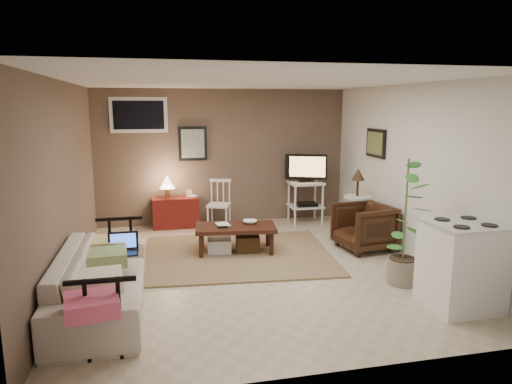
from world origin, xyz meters
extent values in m
plane|color=#C1B293|center=(0.00, 0.00, 0.00)|extent=(5.00, 5.00, 0.00)
cube|color=black|center=(-0.55, 2.48, 1.45)|extent=(0.50, 0.03, 0.60)
cube|color=black|center=(2.23, 1.05, 1.52)|extent=(0.03, 0.60, 0.45)
cube|color=silver|center=(-1.45, 2.48, 1.95)|extent=(0.96, 0.03, 0.60)
cube|color=#8B7350|center=(-0.12, 0.52, 0.01)|extent=(2.82, 2.34, 0.03)
cube|color=#35160E|center=(-0.11, 0.64, 0.38)|extent=(1.20, 0.72, 0.06)
cylinder|color=#35160E|center=(-0.63, 0.48, 0.18)|extent=(0.06, 0.06, 0.36)
cylinder|color=#35160E|center=(0.35, 0.37, 0.18)|extent=(0.06, 0.06, 0.36)
cylinder|color=#35160E|center=(-0.58, 0.92, 0.18)|extent=(0.06, 0.06, 0.36)
cylinder|color=#35160E|center=(0.40, 0.80, 0.18)|extent=(0.06, 0.06, 0.36)
cube|color=black|center=(-0.31, 0.57, 0.42)|extent=(0.15, 0.06, 0.02)
cube|color=#49351A|center=(0.06, 0.62, 0.13)|extent=(0.36, 0.32, 0.25)
cube|color=silver|center=(-0.35, 0.67, 0.11)|extent=(0.36, 0.32, 0.21)
imported|color=beige|center=(-1.80, -0.86, 0.42)|extent=(0.63, 2.16, 0.84)
cube|color=black|center=(-1.59, -0.55, 0.49)|extent=(0.33, 0.23, 0.02)
cube|color=black|center=(-1.59, -0.43, 0.60)|extent=(0.33, 0.02, 0.21)
cube|color=blue|center=(-1.59, -0.44, 0.60)|extent=(0.28, 0.00, 0.17)
cube|color=maroon|center=(-0.89, 2.29, 0.27)|extent=(0.80, 0.35, 0.53)
cylinder|color=#B38544|center=(-1.02, 2.25, 0.62)|extent=(0.09, 0.09, 0.18)
cone|color=#FFE7B7|center=(-1.02, 2.25, 0.81)|extent=(0.27, 0.27, 0.21)
cube|color=tan|center=(-0.65, 2.31, 0.59)|extent=(0.11, 0.02, 0.13)
cube|color=silver|center=(-0.15, 2.13, 0.39)|extent=(0.48, 0.48, 0.04)
cylinder|color=silver|center=(-0.36, 2.03, 0.19)|extent=(0.03, 0.03, 0.38)
cylinder|color=silver|center=(-0.05, 1.93, 0.19)|extent=(0.03, 0.03, 0.38)
cylinder|color=silver|center=(-0.25, 2.34, 0.19)|extent=(0.03, 0.03, 0.38)
cylinder|color=silver|center=(0.05, 2.23, 0.19)|extent=(0.03, 0.03, 0.38)
cube|color=silver|center=(-0.10, 2.29, 0.81)|extent=(0.37, 0.16, 0.05)
cube|color=silver|center=(1.44, 2.15, 0.73)|extent=(0.59, 0.48, 0.04)
cube|color=silver|center=(1.44, 2.15, 0.30)|extent=(0.59, 0.48, 0.03)
cylinder|color=silver|center=(1.19, 1.95, 0.37)|extent=(0.04, 0.04, 0.75)
cylinder|color=silver|center=(1.70, 1.95, 0.37)|extent=(0.04, 0.04, 0.75)
cylinder|color=silver|center=(1.19, 2.35, 0.37)|extent=(0.04, 0.04, 0.75)
cylinder|color=silver|center=(1.70, 2.35, 0.37)|extent=(0.04, 0.04, 0.75)
cube|color=black|center=(1.44, 2.15, 0.78)|extent=(0.27, 0.15, 0.03)
cube|color=black|center=(1.44, 2.15, 1.03)|extent=(0.71, 0.33, 0.45)
cube|color=#E7AE59|center=(1.44, 2.15, 1.03)|extent=(0.60, 0.25, 0.36)
cube|color=black|center=(1.44, 2.10, 0.32)|extent=(0.37, 0.27, 0.11)
cylinder|color=silver|center=(1.93, 1.03, 0.02)|extent=(0.30, 0.30, 0.03)
cylinder|color=silver|center=(1.93, 1.03, 0.34)|extent=(0.06, 0.06, 0.63)
cylinder|color=silver|center=(1.93, 1.03, 0.67)|extent=(0.42, 0.42, 0.03)
cylinder|color=black|center=(1.93, 1.03, 0.82)|extent=(0.04, 0.04, 0.27)
cone|color=#3A2917|center=(1.93, 1.03, 1.04)|extent=(0.21, 0.21, 0.19)
imported|color=black|center=(1.77, 0.41, 0.37)|extent=(0.78, 0.81, 0.75)
cylinder|color=gray|center=(1.63, -0.93, 0.15)|extent=(0.35, 0.35, 0.31)
cylinder|color=#4C602D|center=(1.63, -0.93, 0.91)|extent=(0.02, 0.02, 1.20)
cube|color=white|center=(1.89, -1.64, 0.45)|extent=(0.69, 0.64, 0.89)
cube|color=silver|center=(1.89, -1.64, 0.91)|extent=(0.71, 0.66, 0.03)
cylinder|color=black|center=(1.73, -1.80, 0.93)|extent=(0.16, 0.16, 0.01)
cylinder|color=black|center=(2.05, -1.80, 0.93)|extent=(0.16, 0.16, 0.01)
cylinder|color=black|center=(1.73, -1.48, 0.93)|extent=(0.16, 0.16, 0.01)
cylinder|color=black|center=(2.05, -1.48, 0.93)|extent=(0.16, 0.16, 0.01)
imported|color=#35160E|center=(0.11, 0.72, 0.51)|extent=(0.21, 0.10, 0.21)
imported|color=#35160E|center=(-0.38, 0.70, 0.53)|extent=(0.18, 0.04, 0.25)
imported|color=#35160E|center=(-0.66, 2.29, 0.63)|extent=(0.15, 0.08, 0.21)
camera|label=1|loc=(-1.19, -5.61, 2.10)|focal=32.00mm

